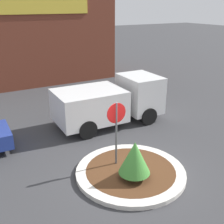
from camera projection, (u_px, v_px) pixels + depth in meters
ground_plane at (130, 174)px, 9.70m from camera, size 120.00×120.00×0.00m
traffic_island at (130, 172)px, 9.67m from camera, size 3.76×3.76×0.15m
stop_sign at (116, 124)px, 9.48m from camera, size 0.71×0.07×2.46m
island_shrub at (135, 157)px, 8.95m from camera, size 1.03×1.03×1.30m
utility_truck at (110, 101)px, 13.42m from camera, size 5.22×2.46×2.17m
storefront_building at (4, 40)px, 20.24m from camera, size 15.08×6.07×6.11m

